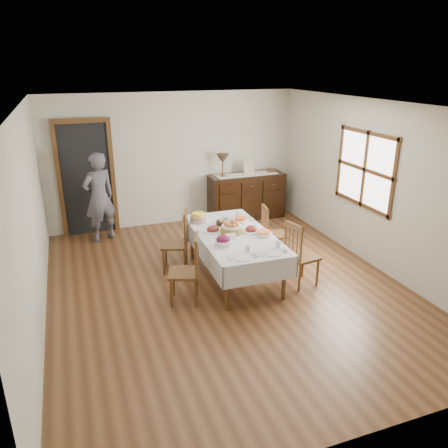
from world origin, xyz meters
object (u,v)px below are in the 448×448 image
object	(u,v)px
chair_left_far	(178,241)
table_lamp	(223,159)
chair_right_far	(271,232)
sideboard	(246,196)
person	(99,195)
dining_table	(234,239)
chair_right_near	(300,254)
chair_left_near	(187,269)

from	to	relation	value
chair_left_far	table_lamp	distance (m)	2.55
chair_right_far	sideboard	world-z (taller)	sideboard
sideboard	person	size ratio (longest dim) A/B	0.90
dining_table	chair_right_near	xyz separation A→B (m)	(0.81, -0.57, -0.13)
dining_table	table_lamp	xyz separation A→B (m)	(0.71, 2.45, 0.67)
table_lamp	sideboard	bearing A→B (deg)	0.46
chair_left_near	chair_right_near	distance (m)	1.67
chair_left_near	table_lamp	world-z (taller)	table_lamp
dining_table	chair_left_near	bearing A→B (deg)	-149.63
chair_right_far	sideboard	distance (m)	2.03
chair_left_near	sideboard	xyz separation A→B (m)	(2.09, 2.94, -0.02)
dining_table	chair_right_far	xyz separation A→B (m)	(0.86, 0.46, -0.17)
sideboard	chair_right_far	bearing A→B (deg)	-100.85
dining_table	person	bearing A→B (deg)	129.09
chair_left_near	chair_right_far	size ratio (longest dim) A/B	1.07
sideboard	table_lamp	world-z (taller)	table_lamp
chair_left_near	person	world-z (taller)	person
chair_left_near	dining_table	bearing A→B (deg)	138.38
chair_left_far	chair_right_far	size ratio (longest dim) A/B	1.07
chair_right_near	table_lamp	bearing A→B (deg)	-8.04
chair_left_near	person	xyz separation A→B (m)	(-0.89, 2.71, 0.38)
chair_left_near	sideboard	distance (m)	3.61
person	dining_table	bearing A→B (deg)	104.01
chair_right_near	chair_left_near	bearing A→B (deg)	76.86
chair_right_near	person	xyz separation A→B (m)	(-2.55, 2.80, 0.37)
chair_right_near	chair_right_far	xyz separation A→B (m)	(0.05, 1.03, -0.04)
chair_right_far	person	bearing A→B (deg)	66.23
dining_table	chair_left_near	xyz separation A→B (m)	(-0.86, -0.48, -0.14)
dining_table	chair_right_near	world-z (taller)	chair_right_near
chair_left_far	table_lamp	world-z (taller)	table_lamp
chair_left_far	person	distance (m)	2.03
chair_left_near	person	bearing A→B (deg)	-142.78
chair_left_far	chair_right_far	xyz separation A→B (m)	(1.59, -0.05, -0.03)
dining_table	sideboard	xyz separation A→B (m)	(1.24, 2.45, -0.16)
dining_table	chair_right_near	size ratio (longest dim) A/B	2.12
sideboard	chair_left_near	bearing A→B (deg)	-125.49
chair_right_far	table_lamp	size ratio (longest dim) A/B	1.97
chair_left_far	sideboard	xyz separation A→B (m)	(1.98, 1.94, -0.02)
chair_right_far	sideboard	size ratio (longest dim) A/B	0.58
table_lamp	chair_right_far	bearing A→B (deg)	-85.75
person	table_lamp	bearing A→B (deg)	161.08
chair_left_far	person	world-z (taller)	person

